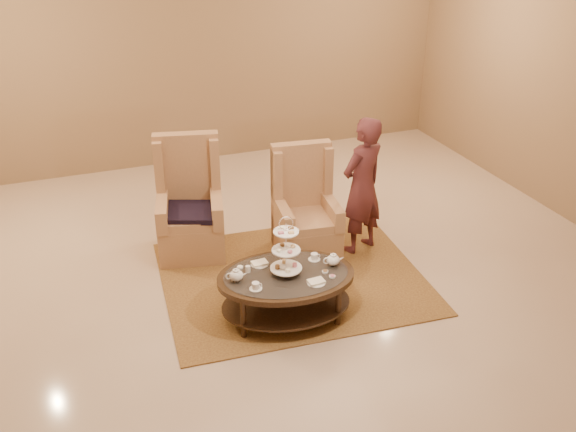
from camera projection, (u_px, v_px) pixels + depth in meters
name	position (u px, v px, depth m)	size (l,w,h in m)	color
ground	(282.00, 295.00, 6.65)	(8.00, 8.00, 0.00)	beige
ceiling	(282.00, 295.00, 6.65)	(8.00, 8.00, 0.02)	silver
wall_back	(186.00, 46.00, 9.19)	(8.00, 0.04, 3.50)	#92714F
rug	(292.00, 277.00, 6.95)	(2.89, 2.47, 0.01)	olive
tea_table	(286.00, 282.00, 6.14)	(1.44, 1.10, 1.11)	black
armchair_left	(190.00, 214.00, 7.31)	(0.87, 0.89, 1.35)	#B27F53
armchair_right	(305.00, 218.00, 7.30)	(0.76, 0.78, 1.26)	#B27F53
person	(362.00, 186.00, 7.15)	(0.69, 0.57, 1.61)	#4F2224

